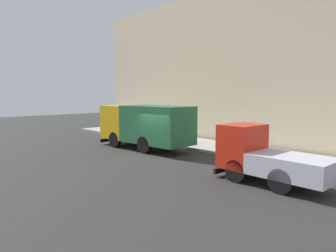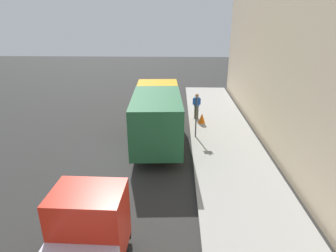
{
  "view_description": "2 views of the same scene",
  "coord_description": "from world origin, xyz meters",
  "px_view_note": "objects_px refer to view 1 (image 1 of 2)",
  "views": [
    {
      "loc": [
        -11.46,
        -13.64,
        3.69
      ],
      "look_at": [
        1.07,
        -0.13,
        1.74
      ],
      "focal_mm": 32.17,
      "sensor_mm": 36.0,
      "label": 1
    },
    {
      "loc": [
        2.21,
        -12.33,
        6.58
      ],
      "look_at": [
        1.73,
        1.07,
        1.4
      ],
      "focal_mm": 29.86,
      "sensor_mm": 36.0,
      "label": 2
    }
  ],
  "objects_px": {
    "large_utility_truck": "(145,124)",
    "traffic_cone_orange": "(150,134)",
    "street_sign_post": "(164,123)",
    "pedestrian_walking": "(141,126)",
    "small_flatbed_truck": "(264,157)"
  },
  "relations": [
    {
      "from": "street_sign_post",
      "to": "traffic_cone_orange",
      "type": "bearing_deg",
      "value": 76.73
    },
    {
      "from": "traffic_cone_orange",
      "to": "street_sign_post",
      "type": "bearing_deg",
      "value": -103.27
    },
    {
      "from": "large_utility_truck",
      "to": "traffic_cone_orange",
      "type": "relative_size",
      "value": 11.46
    },
    {
      "from": "small_flatbed_truck",
      "to": "pedestrian_walking",
      "type": "xyz_separation_m",
      "value": [
        3.65,
        13.12,
        -0.02
      ]
    },
    {
      "from": "traffic_cone_orange",
      "to": "street_sign_post",
      "type": "xyz_separation_m",
      "value": [
        -0.54,
        -2.29,
        1.08
      ]
    },
    {
      "from": "small_flatbed_truck",
      "to": "street_sign_post",
      "type": "distance_m",
      "value": 10.57
    },
    {
      "from": "traffic_cone_orange",
      "to": "street_sign_post",
      "type": "height_order",
      "value": "street_sign_post"
    },
    {
      "from": "large_utility_truck",
      "to": "traffic_cone_orange",
      "type": "xyz_separation_m",
      "value": [
        2.72,
        2.74,
        -1.2
      ]
    },
    {
      "from": "pedestrian_walking",
      "to": "street_sign_post",
      "type": "relative_size",
      "value": 0.74
    },
    {
      "from": "large_utility_truck",
      "to": "street_sign_post",
      "type": "relative_size",
      "value": 3.1
    },
    {
      "from": "pedestrian_walking",
      "to": "street_sign_post",
      "type": "distance_m",
      "value": 3.18
    },
    {
      "from": "large_utility_truck",
      "to": "small_flatbed_truck",
      "type": "xyz_separation_m",
      "value": [
        -1.24,
        -9.54,
        -0.59
      ]
    },
    {
      "from": "large_utility_truck",
      "to": "small_flatbed_truck",
      "type": "relative_size",
      "value": 1.55
    },
    {
      "from": "large_utility_truck",
      "to": "street_sign_post",
      "type": "xyz_separation_m",
      "value": [
        2.18,
        0.45,
        -0.12
      ]
    },
    {
      "from": "small_flatbed_truck",
      "to": "pedestrian_walking",
      "type": "relative_size",
      "value": 2.7
    }
  ]
}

